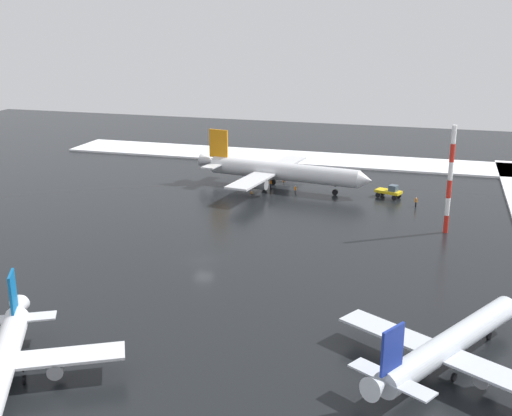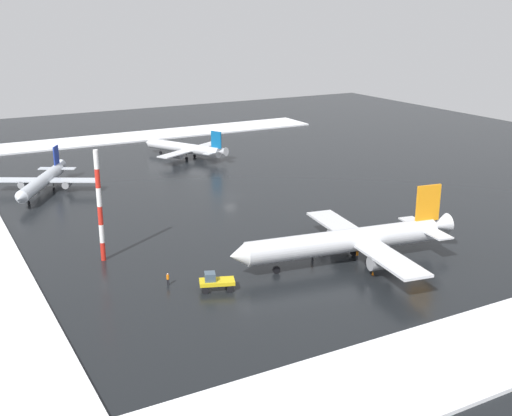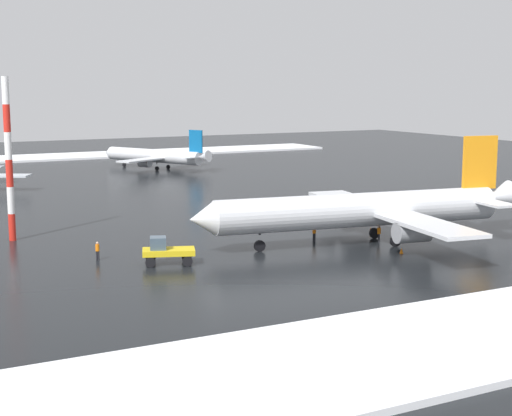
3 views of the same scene
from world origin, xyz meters
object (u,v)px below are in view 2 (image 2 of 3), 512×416
Objects in this scene: ground_crew_by_nose_gear at (357,254)px; antenna_mast at (100,206)px; ground_crew_beside_wing at (313,254)px; traffic_cone_near_nose at (351,246)px; airplane_far_rear at (43,181)px; pushback_tug at (215,281)px; traffic_cone_mid_line at (373,273)px; ground_crew_near_tug at (168,278)px; airplane_parked_starboard at (349,240)px; airplane_foreground_jet at (186,148)px.

antenna_mast is at bearing -177.56° from ground_crew_by_nose_gear.
ground_crew_beside_wing is 3.11× the size of traffic_cone_near_nose.
airplane_far_rear is 42.43× the size of traffic_cone_near_nose.
pushback_tug reaches higher than traffic_cone_mid_line.
ground_crew_by_nose_gear and ground_crew_near_tug have the same top height.
ground_crew_beside_wing is at bearing -178.86° from ground_crew_by_nose_gear.
ground_crew_near_tug is (-5.28, -25.93, -2.51)m from airplane_parked_starboard.
airplane_foreground_jet is at bearing 142.45° from airplane_far_rear.
airplane_far_rear is at bearing 150.70° from ground_crew_by_nose_gear.
traffic_cone_mid_line is (80.20, -5.60, -2.26)m from airplane_foreground_jet.
pushback_tug reaches higher than ground_crew_beside_wing.
pushback_tug is at bearing 6.41° from airplane_parked_starboard.
pushback_tug is at bearing 0.39° from ground_crew_beside_wing.
airplane_far_rear is at bearing -147.01° from traffic_cone_near_nose.
pushback_tug is 2.97× the size of ground_crew_by_nose_gear.
traffic_cone_near_nose is (13.50, 35.07, -8.03)m from antenna_mast.
airplane_foreground_jet reaches higher than pushback_tug.
ground_crew_by_nose_gear is at bearing -44.17° from ground_crew_near_tug.
airplane_foreground_jet is 1.43× the size of antenna_mast.
airplane_parked_starboard is 20.70× the size of ground_crew_by_nose_gear.
pushback_tug is 25.46m from traffic_cone_near_nose.
antenna_mast is 38.43m from traffic_cone_near_nose.
airplane_parked_starboard is 67.25m from airplane_far_rear.
airplane_foreground_jet is 40.46m from airplane_far_rear.
ground_crew_near_tug is 28.32m from traffic_cone_mid_line.
airplane_parked_starboard is 21.19m from pushback_tug.
airplane_parked_starboard reaches higher than pushback_tug.
airplane_parked_starboard is at bearing -44.95° from ground_crew_near_tug.
airplane_far_rear reaches higher than ground_crew_beside_wing.
ground_crew_beside_wing is at bearing -151.07° from pushback_tug.
ground_crew_by_nose_gear is at bearing 60.87° from antenna_mast.
antenna_mast is (-18.25, -31.00, 4.82)m from airplane_parked_starboard.
traffic_cone_mid_line is (6.06, 21.40, -1.01)m from pushback_tug.
pushback_tug is 0.31× the size of antenna_mast.
airplane_parked_starboard reaches higher than ground_crew_near_tug.
airplane_foreground_jet is at bearing -85.95° from airplane_parked_starboard.
ground_crew_by_nose_gear is 38.10m from antenna_mast.
airplane_foreground_jet is at bearing 146.91° from antenna_mast.
airplane_far_rear is 59.57m from pushback_tug.
ground_crew_beside_wing is 0.10× the size of antenna_mast.
ground_crew_beside_wing is 9.68m from traffic_cone_mid_line.
antenna_mast reaches higher than traffic_cone_near_nose.
airplane_foreground_jet is 13.87× the size of ground_crew_beside_wing.
antenna_mast is at bearing -126.88° from traffic_cone_mid_line.
antenna_mast is at bearing -37.02° from ground_crew_beside_wing.
airplane_far_rear is (-59.44, -31.44, -0.95)m from airplane_parked_starboard.
antenna_mast reaches higher than airplane_foreground_jet.
traffic_cone_near_nose and traffic_cone_mid_line have the same top height.
ground_crew_near_tug reaches higher than traffic_cone_near_nose.
pushback_tug reaches higher than traffic_cone_near_nose.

